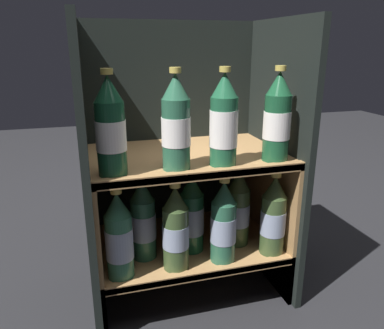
{
  "coord_description": "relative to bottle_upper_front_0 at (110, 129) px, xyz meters",
  "views": [
    {
      "loc": [
        -0.29,
        -0.86,
        0.78
      ],
      "look_at": [
        0.0,
        0.14,
        0.45
      ],
      "focal_mm": 35.0,
      "sensor_mm": 36.0,
      "label": 1
    }
  ],
  "objects": [
    {
      "name": "shelf_lower",
      "position": [
        0.23,
        0.13,
        -0.45
      ],
      "size": [
        0.58,
        0.39,
        0.17
      ],
      "color": "#9E7547",
      "rests_on": "ground_plane"
    },
    {
      "name": "ground_plane",
      "position": [
        0.23,
        -0.06,
        -0.59
      ],
      "size": [
        6.0,
        6.0,
        0.0
      ],
      "primitive_type": "plane",
      "color": "black"
    },
    {
      "name": "bottle_upper_front_1",
      "position": [
        0.16,
        0.0,
        0.0
      ],
      "size": [
        0.08,
        0.08,
        0.26
      ],
      "color": "#285B42",
      "rests_on": "shelf_upper"
    },
    {
      "name": "fridge_back_wall",
      "position": [
        0.23,
        0.34,
        -0.16
      ],
      "size": [
        0.62,
        0.02,
        0.86
      ],
      "primitive_type": "cube",
      "color": "black",
      "rests_on": "ground_plane"
    },
    {
      "name": "bottle_lower_front_2",
      "position": [
        0.3,
        -0.0,
        -0.3
      ],
      "size": [
        0.08,
        0.08,
        0.26
      ],
      "color": "#285B42",
      "rests_on": "shelf_lower"
    },
    {
      "name": "shelf_upper",
      "position": [
        0.23,
        0.13,
        -0.24
      ],
      "size": [
        0.58,
        0.39,
        0.47
      ],
      "color": "#9E7547",
      "rests_on": "ground_plane"
    },
    {
      "name": "fridge_side_left",
      "position": [
        -0.07,
        0.14,
        -0.16
      ],
      "size": [
        0.02,
        0.43,
        0.86
      ],
      "primitive_type": "cube",
      "color": "black",
      "rests_on": "ground_plane"
    },
    {
      "name": "bottle_lower_front_3",
      "position": [
        0.46,
        0.0,
        -0.3
      ],
      "size": [
        0.08,
        0.08,
        0.26
      ],
      "color": "#384C28",
      "rests_on": "shelf_lower"
    },
    {
      "name": "bottle_upper_front_2",
      "position": [
        0.3,
        0.0,
        -0.0
      ],
      "size": [
        0.08,
        0.08,
        0.26
      ],
      "color": "#1E5638",
      "rests_on": "shelf_upper"
    },
    {
      "name": "bottle_lower_front_0",
      "position": [
        0.0,
        0.0,
        -0.3
      ],
      "size": [
        0.08,
        0.08,
        0.26
      ],
      "color": "#285B42",
      "rests_on": "shelf_lower"
    },
    {
      "name": "bottle_lower_back_2",
      "position": [
        0.38,
        0.08,
        -0.3
      ],
      "size": [
        0.08,
        0.08,
        0.26
      ],
      "color": "#384C28",
      "rests_on": "shelf_lower"
    },
    {
      "name": "bottle_lower_back_1",
      "position": [
        0.23,
        0.08,
        -0.3
      ],
      "size": [
        0.08,
        0.08,
        0.26
      ],
      "color": "#194C2D",
      "rests_on": "shelf_lower"
    },
    {
      "name": "bottle_lower_front_1",
      "position": [
        0.16,
        -0.0,
        -0.3
      ],
      "size": [
        0.08,
        0.08,
        0.26
      ],
      "color": "#384C28",
      "rests_on": "shelf_lower"
    },
    {
      "name": "fridge_side_right",
      "position": [
        0.53,
        0.14,
        -0.16
      ],
      "size": [
        0.02,
        0.43,
        0.86
      ],
      "primitive_type": "cube",
      "color": "black",
      "rests_on": "ground_plane"
    },
    {
      "name": "bottle_lower_back_0",
      "position": [
        0.08,
        0.08,
        -0.3
      ],
      "size": [
        0.08,
        0.08,
        0.26
      ],
      "color": "#285B42",
      "rests_on": "shelf_lower"
    },
    {
      "name": "bottle_upper_front_3",
      "position": [
        0.45,
        0.0,
        -0.0
      ],
      "size": [
        0.08,
        0.08,
        0.26
      ],
      "color": "#194C2D",
      "rests_on": "shelf_upper"
    },
    {
      "name": "bottle_upper_front_0",
      "position": [
        0.0,
        0.0,
        0.0
      ],
      "size": [
        0.08,
        0.08,
        0.26
      ],
      "color": "#144228",
      "rests_on": "shelf_upper"
    }
  ]
}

